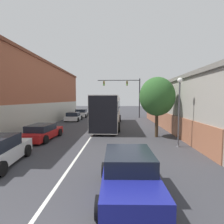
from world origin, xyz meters
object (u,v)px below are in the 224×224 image
(hatchback_foreground, at_px, (129,174))
(street_lamp, at_px, (179,106))
(traffic_signal_gantry, at_px, (128,90))
(parked_car_left_near, at_px, (74,117))
(street_tree_near, at_px, (157,97))
(bus, at_px, (109,109))
(parked_car_left_far, at_px, (42,132))
(parked_car_left_mid, at_px, (81,113))

(hatchback_foreground, relative_size, street_lamp, 0.87)
(traffic_signal_gantry, xyz_separation_m, street_lamp, (2.42, -18.91, -2.08))
(parked_car_left_near, height_order, street_lamp, street_lamp)
(hatchback_foreground, relative_size, street_tree_near, 0.79)
(street_tree_near, bearing_deg, bus, 126.40)
(parked_car_left_near, bearing_deg, parked_car_left_far, -177.65)
(hatchback_foreground, relative_size, parked_car_left_mid, 0.98)
(parked_car_left_far, bearing_deg, hatchback_foreground, -137.28)
(parked_car_left_far, bearing_deg, parked_car_left_mid, 4.77)
(street_lamp, xyz_separation_m, street_tree_near, (-0.79, 3.17, 0.65))
(parked_car_left_far, height_order, street_lamp, street_lamp)
(street_lamp, bearing_deg, parked_car_left_far, 169.68)
(hatchback_foreground, xyz_separation_m, parked_car_left_far, (-6.56, 7.98, -0.08))
(bus, distance_m, street_tree_near, 7.72)
(parked_car_left_near, bearing_deg, bus, -131.90)
(parked_car_left_far, xyz_separation_m, traffic_signal_gantry, (7.93, 17.03, 4.33))
(parked_car_left_far, bearing_deg, street_lamp, -97.01)
(parked_car_left_near, bearing_deg, traffic_signal_gantry, -61.46)
(hatchback_foreground, relative_size, traffic_signal_gantry, 0.55)
(bus, distance_m, parked_car_left_near, 7.64)
(parked_car_left_far, bearing_deg, street_tree_near, -79.01)
(bus, relative_size, traffic_signal_gantry, 1.72)
(parked_car_left_far, distance_m, street_tree_near, 10.07)
(parked_car_left_near, height_order, parked_car_left_far, parked_car_left_near)
(parked_car_left_near, distance_m, street_lamp, 18.10)
(parked_car_left_far, relative_size, street_lamp, 0.96)
(parked_car_left_far, height_order, street_tree_near, street_tree_near)
(bus, relative_size, hatchback_foreground, 3.14)
(bus, xyz_separation_m, hatchback_foreground, (1.50, -15.37, -1.37))
(parked_car_left_near, bearing_deg, parked_car_left_mid, -1.12)
(bus, bearing_deg, street_tree_near, -142.00)
(bus, relative_size, parked_car_left_near, 3.18)
(parked_car_left_mid, height_order, traffic_signal_gantry, traffic_signal_gantry)
(bus, xyz_separation_m, parked_car_left_mid, (-5.51, 10.36, -1.36))
(parked_car_left_near, relative_size, street_lamp, 0.86)
(bus, height_order, hatchback_foreground, bus)
(traffic_signal_gantry, height_order, street_tree_near, traffic_signal_gantry)
(parked_car_left_far, xyz_separation_m, street_tree_near, (9.56, 1.29, 2.90))
(street_tree_near, bearing_deg, parked_car_left_mid, 121.31)
(parked_car_left_mid, distance_m, street_tree_near, 19.47)
(traffic_signal_gantry, bearing_deg, parked_car_left_far, -114.96)
(traffic_signal_gantry, distance_m, street_lamp, 19.18)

